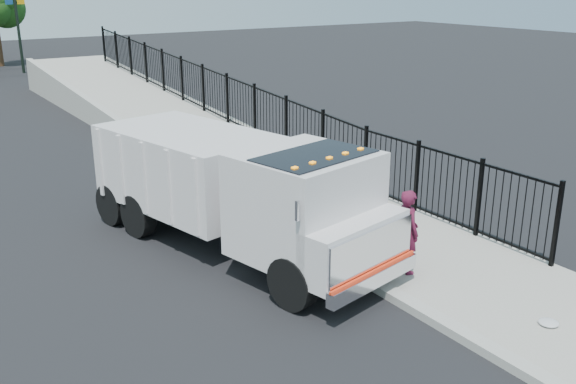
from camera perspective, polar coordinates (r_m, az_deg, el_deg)
ground at (r=13.23m, az=6.09°, el=-7.54°), size 120.00×120.00×0.00m
sidewalk at (r=13.24m, az=18.23°, el=-8.12°), size 3.55×12.00×0.12m
curb at (r=11.91m, az=12.31°, el=-10.59°), size 0.30×12.00×0.16m
ramp at (r=27.55m, az=-11.93°, el=5.95°), size 3.95×24.06×3.19m
iron_fence at (r=24.39m, az=-5.38°, el=6.84°), size 0.10×28.00×1.80m
truck at (r=13.89m, az=-4.47°, el=0.46°), size 4.05×8.12×2.66m
worker at (r=13.03m, az=10.61°, el=-3.46°), size 0.57×0.72×1.73m
debris at (r=12.09m, az=22.15°, el=-10.70°), size 0.34×0.34×0.09m
light_pole_1 at (r=44.89m, az=-23.50°, el=15.19°), size 3.78×0.22×8.00m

